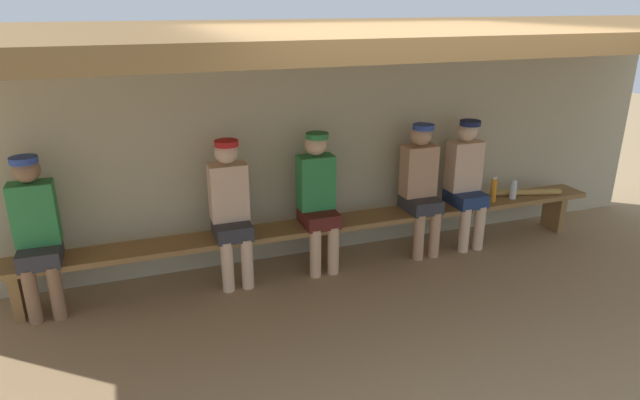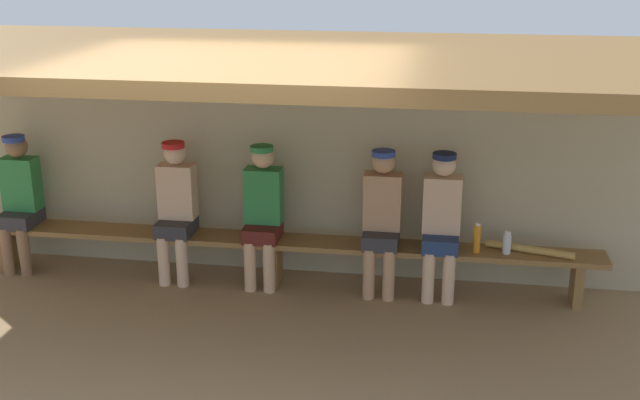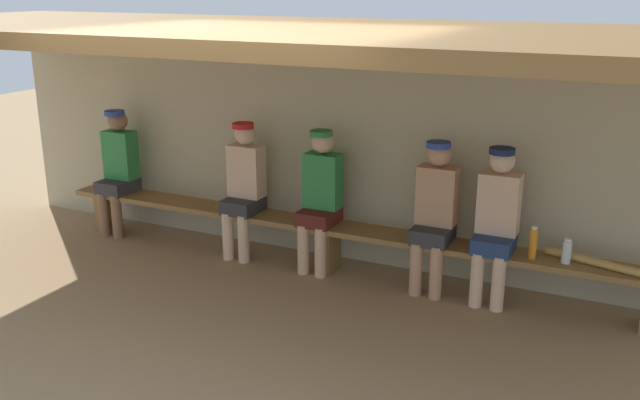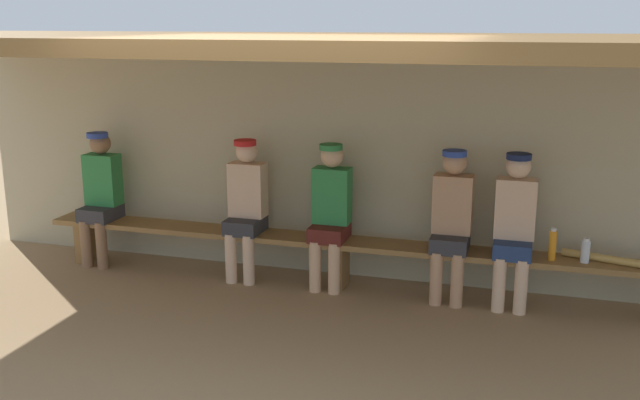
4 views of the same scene
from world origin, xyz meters
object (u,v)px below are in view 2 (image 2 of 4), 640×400
object	(u,v)px
bench	(275,246)
player_shirtless_tan	(20,196)
water_bottle_blue	(507,243)
baseball_bat	(530,250)
player_with_sunglasses	(263,209)
water_bottle_green	(477,238)
player_in_red	(382,215)
player_middle	(176,204)
player_in_blue	(441,218)

from	to	relation	value
bench	player_shirtless_tan	distance (m)	2.56
water_bottle_blue	baseball_bat	size ratio (longest dim) A/B	0.27
player_with_sunglasses	baseball_bat	size ratio (longest dim) A/B	1.71
water_bottle_blue	water_bottle_green	bearing A→B (deg)	-177.70
player_in_red	water_bottle_green	xyz separation A→B (m)	(0.86, -0.05, -0.15)
player_with_sunglasses	baseball_bat	world-z (taller)	player_with_sunglasses
player_with_sunglasses	player_in_red	bearing A→B (deg)	0.00
player_with_sunglasses	water_bottle_green	size ratio (longest dim) A/B	4.84
player_in_red	baseball_bat	xyz separation A→B (m)	(1.33, -0.00, -0.25)
bench	player_middle	world-z (taller)	player_middle
player_in_blue	player_middle	xyz separation A→B (m)	(-2.48, 0.00, 0.00)
player_middle	water_bottle_green	bearing A→B (deg)	-1.08
bench	player_with_sunglasses	xyz separation A→B (m)	(-0.12, 0.00, 0.36)
water_bottle_green	water_bottle_blue	bearing A→B (deg)	2.30
player_shirtless_tan	baseball_bat	world-z (taller)	player_shirtless_tan
player_middle	water_bottle_blue	bearing A→B (deg)	-0.78
player_with_sunglasses	player_in_blue	bearing A→B (deg)	0.00
player_with_sunglasses	water_bottle_green	distance (m)	1.97
player_in_blue	player_shirtless_tan	distance (m)	4.06
water_bottle_green	player_shirtless_tan	bearing A→B (deg)	179.31
player_in_blue	player_middle	bearing A→B (deg)	180.00
player_shirtless_tan	water_bottle_green	size ratio (longest dim) A/B	4.84
bench	player_middle	distance (m)	1.02
player_in_red	baseball_bat	distance (m)	1.35
player_in_red	water_bottle_green	world-z (taller)	player_in_red
bench	player_with_sunglasses	world-z (taller)	player_with_sunglasses
water_bottle_green	baseball_bat	size ratio (longest dim) A/B	0.35
player_with_sunglasses	player_in_red	size ratio (longest dim) A/B	1.00
player_middle	water_bottle_green	xyz separation A→B (m)	(2.80, -0.05, -0.15)
water_bottle_blue	baseball_bat	xyz separation A→B (m)	(0.21, 0.04, -0.07)
player_in_red	player_shirtless_tan	bearing A→B (deg)	180.00
player_with_sunglasses	player_middle	world-z (taller)	same
water_bottle_blue	water_bottle_green	world-z (taller)	water_bottle_green
player_in_blue	water_bottle_blue	distance (m)	0.62
player_middle	water_bottle_blue	size ratio (longest dim) A/B	6.38
bench	water_bottle_green	world-z (taller)	water_bottle_green
player_in_blue	player_middle	world-z (taller)	same
player_middle	player_shirtless_tan	xyz separation A→B (m)	(-1.58, 0.00, 0.00)
player_middle	player_shirtless_tan	size ratio (longest dim) A/B	1.00
player_in_red	water_bottle_blue	bearing A→B (deg)	-2.14
player_in_red	player_shirtless_tan	world-z (taller)	same
player_in_red	water_bottle_blue	size ratio (longest dim) A/B	6.38
player_middle	player_shirtless_tan	bearing A→B (deg)	180.00
bench	baseball_bat	bearing A→B (deg)	-0.00
player_in_red	player_with_sunglasses	bearing A→B (deg)	180.00
player_middle	water_bottle_green	size ratio (longest dim) A/B	4.84
bench	player_middle	bearing A→B (deg)	179.79
player_with_sunglasses	player_in_red	distance (m)	1.11
player_with_sunglasses	water_bottle_blue	distance (m)	2.23
player_with_sunglasses	player_in_blue	xyz separation A→B (m)	(1.64, 0.00, 0.00)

